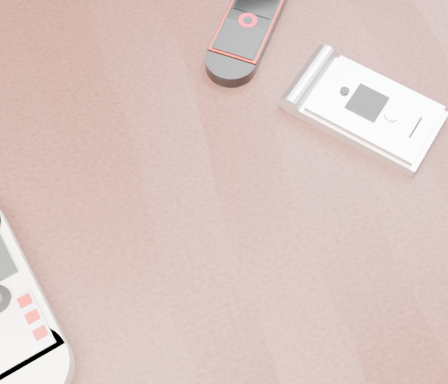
{
  "coord_description": "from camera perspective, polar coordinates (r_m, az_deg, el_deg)",
  "views": [
    {
      "loc": [
        -0.05,
        -0.19,
        1.17
      ],
      "look_at": [
        0.01,
        0.0,
        0.76
      ],
      "focal_mm": 50.0,
      "sensor_mm": 36.0,
      "label": 1
    }
  ],
  "objects": [
    {
      "name": "nokia_black_red",
      "position": [
        0.54,
        2.48,
        15.51
      ],
      "size": [
        0.12,
        0.13,
        0.01
      ],
      "primitive_type": "cube",
      "rotation": [
        0.0,
        0.0,
        -0.67
      ],
      "color": "black",
      "rests_on": "table"
    },
    {
      "name": "table",
      "position": [
        0.56,
        -0.49,
        -5.31
      ],
      "size": [
        1.2,
        0.8,
        0.75
      ],
      "color": "black",
      "rests_on": "ground"
    },
    {
      "name": "motorola_razr",
      "position": [
        0.5,
        13.13,
        7.32
      ],
      "size": [
        0.12,
        0.13,
        0.02
      ],
      "primitive_type": "cube",
      "rotation": [
        0.0,
        0.0,
        0.7
      ],
      "color": "silver",
      "rests_on": "table"
    },
    {
      "name": "ground",
      "position": [
        1.18,
        -0.24,
        -16.28
      ],
      "size": [
        4.0,
        4.0,
        0.0
      ],
      "primitive_type": "plane",
      "color": "#472B19",
      "rests_on": "ground"
    }
  ]
}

